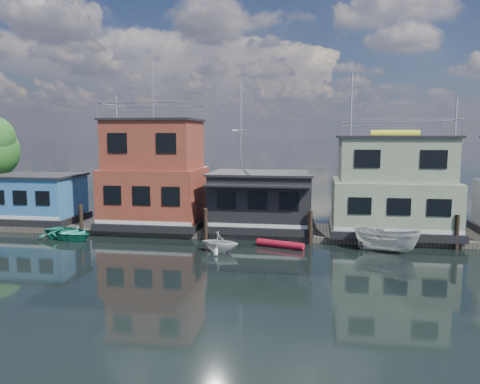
% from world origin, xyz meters
% --- Properties ---
extents(ground, '(160.00, 160.00, 0.00)m').
position_xyz_m(ground, '(0.00, 0.00, 0.00)').
color(ground, black).
rests_on(ground, ground).
extents(dock, '(48.00, 5.00, 0.40)m').
position_xyz_m(dock, '(0.00, 12.00, 0.20)').
color(dock, '#595147').
rests_on(dock, ground).
extents(houseboat_blue, '(6.40, 4.90, 3.66)m').
position_xyz_m(houseboat_blue, '(-18.00, 12.00, 2.21)').
color(houseboat_blue, black).
rests_on(houseboat_blue, dock).
extents(houseboat_red, '(7.40, 5.90, 11.86)m').
position_xyz_m(houseboat_red, '(-8.50, 12.00, 4.10)').
color(houseboat_red, black).
rests_on(houseboat_red, dock).
extents(houseboat_dark, '(7.40, 6.10, 4.06)m').
position_xyz_m(houseboat_dark, '(-0.50, 11.98, 2.42)').
color(houseboat_dark, black).
rests_on(houseboat_dark, dock).
extents(houseboat_green, '(8.40, 5.90, 7.03)m').
position_xyz_m(houseboat_green, '(8.50, 12.00, 3.55)').
color(houseboat_green, black).
rests_on(houseboat_green, dock).
extents(pilings, '(42.28, 0.28, 2.20)m').
position_xyz_m(pilings, '(-0.33, 9.20, 1.10)').
color(pilings, '#2D2116').
rests_on(pilings, ground).
extents(background_masts, '(36.40, 0.16, 12.00)m').
position_xyz_m(background_masts, '(4.76, 18.00, 5.55)').
color(background_masts, silver).
rests_on(background_masts, ground).
extents(dinghy_white, '(2.76, 2.51, 1.26)m').
position_xyz_m(dinghy_white, '(-2.42, 6.27, 0.63)').
color(dinghy_white, white).
rests_on(dinghy_white, ground).
extents(dinghy_teal, '(5.04, 4.45, 0.86)m').
position_xyz_m(dinghy_teal, '(-13.36, 8.17, 0.43)').
color(dinghy_teal, '#268B73').
rests_on(dinghy_teal, ground).
extents(red_kayak, '(3.12, 1.40, 0.46)m').
position_xyz_m(red_kayak, '(1.13, 7.92, 0.23)').
color(red_kayak, '#A81225').
rests_on(red_kayak, ground).
extents(motorboat, '(4.32, 3.10, 1.57)m').
position_xyz_m(motorboat, '(7.60, 7.85, 0.78)').
color(motorboat, silver).
rests_on(motorboat, ground).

